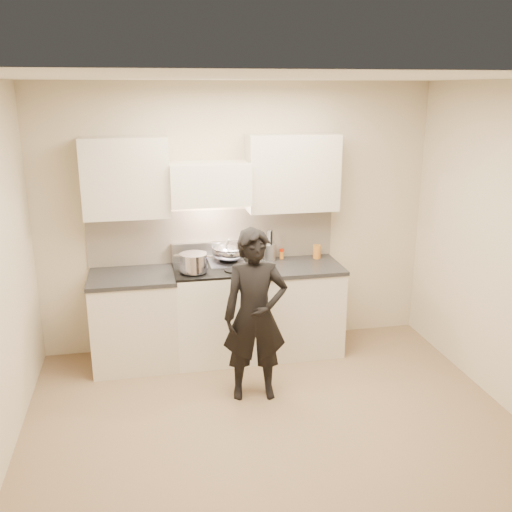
{
  "coord_description": "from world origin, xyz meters",
  "views": [
    {
      "loc": [
        -0.94,
        -3.86,
        2.64
      ],
      "look_at": [
        0.05,
        1.05,
        1.15
      ],
      "focal_mm": 40.0,
      "sensor_mm": 36.0,
      "label": 1
    }
  ],
  "objects_px": {
    "stove": "(214,312)",
    "utensil_crock": "(270,251)",
    "person": "(255,316)",
    "counter_right": "(294,307)",
    "wok": "(230,251)"
  },
  "relations": [
    {
      "from": "stove",
      "to": "wok",
      "type": "height_order",
      "value": "wok"
    },
    {
      "from": "utensil_crock",
      "to": "person",
      "type": "xyz_separation_m",
      "value": [
        -0.37,
        -1.06,
        -0.26
      ]
    },
    {
      "from": "utensil_crock",
      "to": "wok",
      "type": "bearing_deg",
      "value": -170.88
    },
    {
      "from": "stove",
      "to": "utensil_crock",
      "type": "xyz_separation_m",
      "value": [
        0.62,
        0.21,
        0.54
      ]
    },
    {
      "from": "stove",
      "to": "counter_right",
      "type": "bearing_deg",
      "value": 0.0
    },
    {
      "from": "wok",
      "to": "utensil_crock",
      "type": "relative_size",
      "value": 1.49
    },
    {
      "from": "counter_right",
      "to": "wok",
      "type": "xyz_separation_m",
      "value": [
        -0.64,
        0.14,
        0.6
      ]
    },
    {
      "from": "stove",
      "to": "utensil_crock",
      "type": "height_order",
      "value": "utensil_crock"
    },
    {
      "from": "stove",
      "to": "person",
      "type": "xyz_separation_m",
      "value": [
        0.25,
        -0.85,
        0.29
      ]
    },
    {
      "from": "utensil_crock",
      "to": "counter_right",
      "type": "bearing_deg",
      "value": -45.29
    },
    {
      "from": "person",
      "to": "counter_right",
      "type": "bearing_deg",
      "value": 61.22
    },
    {
      "from": "utensil_crock",
      "to": "person",
      "type": "distance_m",
      "value": 1.15
    },
    {
      "from": "utensil_crock",
      "to": "person",
      "type": "height_order",
      "value": "person"
    },
    {
      "from": "utensil_crock",
      "to": "person",
      "type": "bearing_deg",
      "value": -109.12
    },
    {
      "from": "wok",
      "to": "person",
      "type": "height_order",
      "value": "person"
    }
  ]
}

